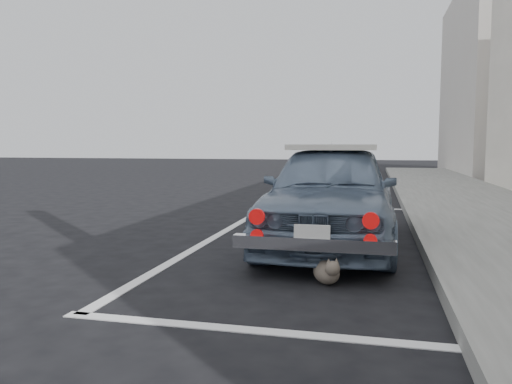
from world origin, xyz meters
The scene contains 7 objects.
ground centered at (0.00, 0.00, 0.00)m, with size 80.00×80.00×0.00m, color black.
building_far centered at (6.35, 20.00, 4.00)m, with size 3.50×10.00×8.00m, color beige.
pline_rear centered at (0.50, -0.50, 0.00)m, with size 3.00×0.12×0.01m, color silver.
pline_front centered at (0.50, 6.50, 0.00)m, with size 3.00×0.12×0.01m, color silver.
pline_side centered at (-0.90, 3.00, 0.00)m, with size 0.12×7.00×0.01m, color silver.
retro_coupe centered at (0.72, 2.65, 0.67)m, with size 1.59×3.92×1.33m.
cat centered at (0.84, 0.80, 0.13)m, with size 0.36×0.49×0.28m.
Camera 1 is at (1.25, -3.75, 1.29)m, focal length 35.00 mm.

